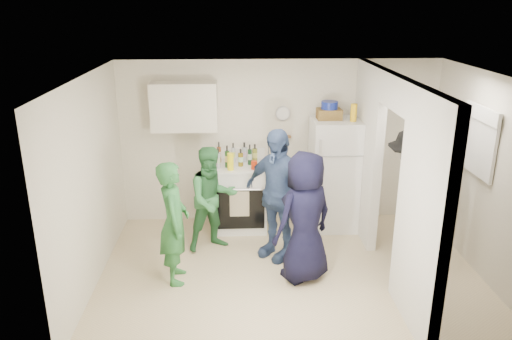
# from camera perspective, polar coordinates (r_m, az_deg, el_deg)

# --- Properties ---
(floor) EXTENTS (4.80, 4.80, 0.00)m
(floor) POSITION_cam_1_polar(r_m,az_deg,el_deg) (6.56, 3.82, -11.48)
(floor) COLOR beige
(floor) RESTS_ON ground
(wall_back) EXTENTS (4.80, 0.00, 4.80)m
(wall_back) POSITION_cam_1_polar(r_m,az_deg,el_deg) (7.64, 2.64, 3.20)
(wall_back) COLOR silver
(wall_back) RESTS_ON floor
(wall_front) EXTENTS (4.80, 0.00, 4.80)m
(wall_front) POSITION_cam_1_polar(r_m,az_deg,el_deg) (4.49, 6.54, -8.63)
(wall_front) COLOR silver
(wall_front) RESTS_ON floor
(wall_left) EXTENTS (0.00, 3.40, 3.40)m
(wall_left) POSITION_cam_1_polar(r_m,az_deg,el_deg) (6.23, -18.43, -1.46)
(wall_left) COLOR silver
(wall_left) RESTS_ON floor
(wall_right) EXTENTS (0.00, 3.40, 3.40)m
(wall_right) POSITION_cam_1_polar(r_m,az_deg,el_deg) (6.74, 24.80, -0.75)
(wall_right) COLOR silver
(wall_right) RESTS_ON floor
(ceiling) EXTENTS (4.80, 4.80, 0.00)m
(ceiling) POSITION_cam_1_polar(r_m,az_deg,el_deg) (5.72, 4.37, 10.67)
(ceiling) COLOR white
(ceiling) RESTS_ON wall_back
(partition_pier_back) EXTENTS (0.12, 1.20, 2.50)m
(partition_pier_back) POSITION_cam_1_polar(r_m,az_deg,el_deg) (7.28, 12.52, 1.97)
(partition_pier_back) COLOR silver
(partition_pier_back) RESTS_ON floor
(partition_pier_front) EXTENTS (0.12, 1.20, 2.50)m
(partition_pier_front) POSITION_cam_1_polar(r_m,az_deg,el_deg) (5.32, 18.46, -4.98)
(partition_pier_front) COLOR silver
(partition_pier_front) RESTS_ON floor
(partition_header) EXTENTS (0.12, 1.00, 0.40)m
(partition_header) POSITION_cam_1_polar(r_m,az_deg,el_deg) (6.02, 15.87, 8.48)
(partition_header) COLOR silver
(partition_header) RESTS_ON partition_pier_back
(stove) EXTENTS (0.84, 0.70, 1.00)m
(stove) POSITION_cam_1_polar(r_m,az_deg,el_deg) (7.54, -1.94, -3.03)
(stove) COLOR white
(stove) RESTS_ON floor
(upper_cabinet) EXTENTS (0.95, 0.34, 0.70)m
(upper_cabinet) POSITION_cam_1_polar(r_m,az_deg,el_deg) (7.33, -8.22, 7.18)
(upper_cabinet) COLOR silver
(upper_cabinet) RESTS_ON wall_back
(fridge) EXTENTS (0.69, 0.67, 1.67)m
(fridge) POSITION_cam_1_polar(r_m,az_deg,el_deg) (7.54, 8.84, -0.52)
(fridge) COLOR white
(fridge) RESTS_ON floor
(wicker_basket) EXTENTS (0.35, 0.25, 0.15)m
(wicker_basket) POSITION_cam_1_polar(r_m,az_deg,el_deg) (7.32, 8.35, 6.35)
(wicker_basket) COLOR brown
(wicker_basket) RESTS_ON fridge
(blue_bowl) EXTENTS (0.24, 0.24, 0.11)m
(blue_bowl) POSITION_cam_1_polar(r_m,az_deg,el_deg) (7.29, 8.40, 7.35)
(blue_bowl) COLOR navy
(blue_bowl) RESTS_ON wicker_basket
(yellow_cup_stack_top) EXTENTS (0.09, 0.09, 0.25)m
(yellow_cup_stack_top) POSITION_cam_1_polar(r_m,az_deg,el_deg) (7.23, 11.10, 6.45)
(yellow_cup_stack_top) COLOR yellow
(yellow_cup_stack_top) RESTS_ON fridge
(wall_clock) EXTENTS (0.22, 0.02, 0.22)m
(wall_clock) POSITION_cam_1_polar(r_m,az_deg,el_deg) (7.52, 3.09, 6.47)
(wall_clock) COLOR white
(wall_clock) RESTS_ON wall_back
(spice_shelf) EXTENTS (0.35, 0.08, 0.03)m
(spice_shelf) POSITION_cam_1_polar(r_m,az_deg,el_deg) (7.57, 2.69, 3.83)
(spice_shelf) COLOR olive
(spice_shelf) RESTS_ON wall_back
(nook_window) EXTENTS (0.03, 0.70, 0.80)m
(nook_window) POSITION_cam_1_polar(r_m,az_deg,el_deg) (6.79, 24.37, 3.00)
(nook_window) COLOR black
(nook_window) RESTS_ON wall_right
(nook_window_frame) EXTENTS (0.04, 0.76, 0.86)m
(nook_window_frame) POSITION_cam_1_polar(r_m,az_deg,el_deg) (6.78, 24.26, 3.00)
(nook_window_frame) COLOR white
(nook_window_frame) RESTS_ON wall_right
(nook_valance) EXTENTS (0.04, 0.82, 0.18)m
(nook_valance) POSITION_cam_1_polar(r_m,az_deg,el_deg) (6.69, 24.46, 5.88)
(nook_valance) COLOR white
(nook_valance) RESTS_ON wall_right
(yellow_cup_stack_stove) EXTENTS (0.09, 0.09, 0.25)m
(yellow_cup_stack_stove) POSITION_cam_1_polar(r_m,az_deg,el_deg) (7.12, -2.93, 0.96)
(yellow_cup_stack_stove) COLOR yellow
(yellow_cup_stack_stove) RESTS_ON stove
(red_cup) EXTENTS (0.09, 0.09, 0.12)m
(red_cup) POSITION_cam_1_polar(r_m,az_deg,el_deg) (7.16, -0.21, 0.56)
(red_cup) COLOR red
(red_cup) RESTS_ON stove
(person_green_left) EXTENTS (0.41, 0.59, 1.54)m
(person_green_left) POSITION_cam_1_polar(r_m,az_deg,el_deg) (6.11, -9.36, -5.97)
(person_green_left) COLOR #317C36
(person_green_left) RESTS_ON floor
(person_green_center) EXTENTS (0.88, 0.80, 1.47)m
(person_green_center) POSITION_cam_1_polar(r_m,az_deg,el_deg) (6.84, -4.99, -3.33)
(person_green_center) COLOR #377D44
(person_green_center) RESTS_ON floor
(person_denim) EXTENTS (1.05, 1.05, 1.78)m
(person_denim) POSITION_cam_1_polar(r_m,az_deg,el_deg) (6.55, 2.37, -2.82)
(person_denim) COLOR #3B5781
(person_denim) RESTS_ON floor
(person_navy) EXTENTS (0.96, 0.86, 1.65)m
(person_navy) POSITION_cam_1_polar(r_m,az_deg,el_deg) (6.07, 5.60, -5.42)
(person_navy) COLOR black
(person_navy) RESTS_ON floor
(person_nook) EXTENTS (1.05, 1.34, 1.82)m
(person_nook) POSITION_cam_1_polar(r_m,az_deg,el_deg) (6.70, 17.25, -3.02)
(person_nook) COLOR black
(person_nook) RESTS_ON floor
(bottle_a) EXTENTS (0.06, 0.06, 0.32)m
(bottle_a) POSITION_cam_1_polar(r_m,az_deg,el_deg) (7.45, -4.25, 2.04)
(bottle_a) COLOR brown
(bottle_a) RESTS_ON stove
(bottle_b) EXTENTS (0.07, 0.07, 0.33)m
(bottle_b) POSITION_cam_1_polar(r_m,az_deg,el_deg) (7.22, -3.32, 1.55)
(bottle_b) COLOR #1C4918
(bottle_b) RESTS_ON stove
(bottle_c) EXTENTS (0.06, 0.06, 0.30)m
(bottle_c) POSITION_cam_1_polar(r_m,az_deg,el_deg) (7.47, -2.62, 2.01)
(bottle_c) COLOR #AFB5BD
(bottle_c) RESTS_ON stove
(bottle_d) EXTENTS (0.07, 0.07, 0.26)m
(bottle_d) POSITION_cam_1_polar(r_m,az_deg,el_deg) (7.28, -1.77, 1.44)
(bottle_d) COLOR brown
(bottle_d) RESTS_ON stove
(bottle_e) EXTENTS (0.08, 0.08, 0.30)m
(bottle_e) POSITION_cam_1_polar(r_m,az_deg,el_deg) (7.48, -1.34, 2.07)
(bottle_e) COLOR #9BA6AC
(bottle_e) RESTS_ON stove
(bottle_f) EXTENTS (0.06, 0.06, 0.31)m
(bottle_f) POSITION_cam_1_polar(r_m,az_deg,el_deg) (7.34, -0.72, 1.76)
(bottle_f) COLOR #13361B
(bottle_f) RESTS_ON stove
(bottle_g) EXTENTS (0.08, 0.08, 0.28)m
(bottle_g) POSITION_cam_1_polar(r_m,az_deg,el_deg) (7.45, -0.14, 1.93)
(bottle_g) COLOR olive
(bottle_g) RESTS_ON stove
(bottle_h) EXTENTS (0.06, 0.06, 0.30)m
(bottle_h) POSITION_cam_1_polar(r_m,az_deg,el_deg) (7.20, -4.32, 1.36)
(bottle_h) COLOR #A0A3AB
(bottle_h) RESTS_ON stove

